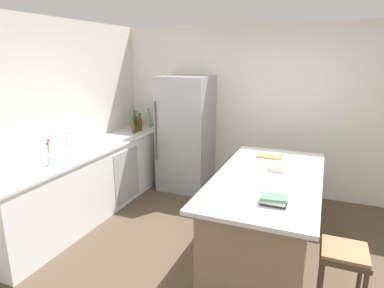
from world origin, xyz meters
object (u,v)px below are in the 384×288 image
Objects in this scene: refrigerator at (186,134)px; cutting_board at (270,156)px; sink_faucet at (67,143)px; mixing_bowl at (279,167)px; gin_bottle at (149,120)px; vinegar_bottle at (135,123)px; whiskey_bottle at (140,124)px; syrup_bottle at (134,128)px; olive_oil_bottle at (137,121)px; wine_bottle at (135,123)px; bar_stool at (343,263)px; kitchen_island at (266,215)px; cookbook_stack at (274,200)px; flower_vase at (49,157)px.

refrigerator is 5.76× the size of cutting_board.
sink_faucet reaches higher than mixing_bowl.
gin_bottle reaches higher than vinegar_bottle.
whiskey_bottle is (0.15, -0.10, 0.01)m from vinegar_bottle.
refrigerator is 0.84m from syrup_bottle.
olive_oil_bottle is at bearing 161.23° from cutting_board.
mixing_bowl is at bearing -24.34° from whiskey_bottle.
wine_bottle is 2.34m from cutting_board.
refrigerator is 1.65m from cutting_board.
wine_bottle is at bearing 147.54° from bar_stool.
whiskey_bottle reaches higher than syrup_bottle.
mixing_bowl is at bearing 9.83° from sink_faucet.
syrup_bottle is (0.16, -0.38, -0.03)m from olive_oil_bottle.
kitchen_island is 7.12× the size of sink_faucet.
cookbook_stack is at bearing -50.80° from refrigerator.
cookbook_stack is (-0.58, 0.10, 0.40)m from bar_stool.
flower_vase is 1.07× the size of whiskey_bottle.
olive_oil_bottle reaches higher than cutting_board.
vinegar_bottle is 0.87× the size of cutting_board.
cutting_board is (2.24, -0.44, -0.09)m from syrup_bottle.
syrup_bottle reaches higher than bar_stool.
cutting_board is (2.40, -0.81, -0.12)m from olive_oil_bottle.
kitchen_island is 3.14× the size of bar_stool.
refrigerator is 0.85m from wine_bottle.
flower_vase is 1.28× the size of cookbook_stack.
cookbook_stack is 1.36m from cutting_board.
bar_stool is at bearing -9.58° from sink_faucet.
whiskey_bottle is at bearing 141.61° from cookbook_stack.
bar_stool is 3.90m from vinegar_bottle.
syrup_bottle is at bearing -91.37° from whiskey_bottle.
vinegar_bottle is 1.26× the size of syrup_bottle.
olive_oil_bottle is at bearing 93.85° from flower_vase.
cookbook_stack is at bearing -79.40° from cutting_board.
olive_oil_bottle is at bearing 153.66° from mixing_bowl.
flower_vase reaches higher than whiskey_bottle.
vinegar_bottle reaches higher than cutting_board.
wine_bottle is at bearing 108.71° from syrup_bottle.
flower_vase is 0.87× the size of wine_bottle.
syrup_bottle is at bearing 84.45° from sink_faucet.
wine_bottle is at bearing 90.46° from flower_vase.
gin_bottle is at bearing 157.54° from cutting_board.
wine_bottle is at bearing -111.64° from whiskey_bottle.
cookbook_stack is at bearing -42.26° from gin_bottle.
kitchen_island is 2.90m from gin_bottle.
cookbook_stack is (2.48, -1.97, -0.09)m from whiskey_bottle.
olive_oil_bottle reaches higher than bar_stool.
gin_bottle reaches higher than mixing_bowl.
flower_vase reaches higher than olive_oil_bottle.
kitchen_island is at bearing 4.88° from sink_faucet.
wine_bottle reaches higher than bar_stool.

